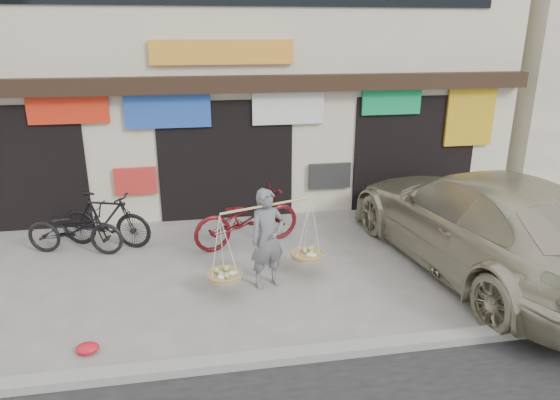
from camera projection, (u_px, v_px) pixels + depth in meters
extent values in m
plane|color=gray|center=(244.00, 289.00, 8.38)|extent=(70.00, 70.00, 0.00)
cube|color=gray|center=(261.00, 359.00, 6.50)|extent=(70.00, 0.25, 0.12)
cube|color=beige|center=(215.00, 56.00, 13.32)|extent=(14.00, 6.00, 7.00)
cube|color=black|center=(224.00, 84.00, 10.53)|extent=(14.00, 0.35, 0.35)
cube|color=black|center=(16.00, 167.00, 10.70)|extent=(3.00, 0.60, 2.70)
cube|color=black|center=(225.00, 158.00, 11.45)|extent=(3.00, 0.60, 2.70)
cube|color=black|center=(410.00, 150.00, 12.19)|extent=(3.00, 0.60, 2.70)
cube|color=red|center=(68.00, 109.00, 10.21)|extent=(1.60, 0.08, 0.60)
cube|color=#254EB4|center=(168.00, 111.00, 10.57)|extent=(1.80, 0.08, 0.70)
cube|color=silver|center=(288.00, 108.00, 11.00)|extent=(1.60, 0.08, 0.70)
cube|color=#109750|center=(391.00, 101.00, 11.36)|extent=(1.40, 0.08, 0.60)
cube|color=gold|center=(470.00, 116.00, 11.82)|extent=(1.20, 0.08, 1.40)
cube|color=red|center=(136.00, 181.00, 10.92)|extent=(0.90, 0.08, 0.60)
cube|color=#2A2A2A|center=(330.00, 176.00, 11.68)|extent=(1.00, 0.08, 0.60)
cube|color=orange|center=(223.00, 52.00, 10.38)|extent=(3.00, 0.08, 0.50)
imported|color=slate|center=(267.00, 239.00, 8.25)|extent=(0.72, 0.59, 1.71)
cylinder|color=tan|center=(267.00, 205.00, 8.06)|extent=(1.57, 0.58, 0.04)
cylinder|color=#A6814F|center=(225.00, 275.00, 8.03)|extent=(0.56, 0.56, 0.07)
ellipsoid|color=#A5BF66|center=(225.00, 272.00, 8.01)|extent=(0.39, 0.39, 0.10)
cylinder|color=#A6814F|center=(307.00, 255.00, 8.76)|extent=(0.56, 0.56, 0.07)
ellipsoid|color=#A5BF66|center=(307.00, 252.00, 8.74)|extent=(0.39, 0.39, 0.10)
imported|color=black|center=(75.00, 229.00, 9.60)|extent=(2.01, 1.13, 1.00)
imported|color=black|center=(105.00, 220.00, 9.89)|extent=(1.96, 1.13, 1.14)
imported|color=#5A0F14|center=(247.00, 218.00, 9.95)|extent=(2.34, 1.36, 1.16)
imported|color=#B8B294|center=(482.00, 221.00, 8.86)|extent=(3.27, 6.51, 1.81)
cube|color=black|center=(397.00, 192.00, 11.67)|extent=(1.70, 0.30, 0.45)
cube|color=silver|center=(395.00, 195.00, 11.77)|extent=(0.45, 0.07, 0.12)
ellipsoid|color=red|center=(87.00, 348.00, 6.70)|extent=(0.31, 0.25, 0.14)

